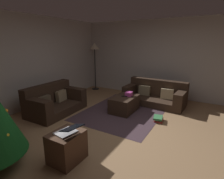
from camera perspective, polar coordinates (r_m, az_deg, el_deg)
The scene contains 13 objects.
ground_plane at distance 3.78m, azimuth 4.42°, elevation -14.48°, with size 6.40×6.40×0.00m, color #93704C.
rear_partition at distance 5.46m, azimuth -26.66°, elevation 7.59°, with size 6.40×0.12×2.60m, color #BCB7B2.
corner_partition at distance 6.30m, azimuth 17.46°, elevation 9.28°, with size 0.12×6.40×2.60m, color #B5B0AB.
couch_left at distance 5.07m, azimuth -18.16°, elevation -3.73°, with size 1.53×0.93×0.76m.
couch_right at distance 5.66m, azimuth 13.71°, elevation -1.64°, with size 0.93×1.84×0.72m.
ottoman at distance 4.91m, azimuth 4.02°, elevation -4.65°, with size 0.86×0.56×0.42m, color #332319.
gift_box at distance 4.91m, azimuth 5.45°, elevation -1.43°, with size 0.20×0.17×0.11m, color #B23F8C.
tv_remote at distance 4.86m, azimuth 4.02°, elevation -2.15°, with size 0.05×0.16×0.02m, color black.
side_table at distance 3.05m, azimuth -14.31°, elevation -17.40°, with size 0.52×0.44×0.49m, color #4C3323.
laptop at distance 2.86m, azimuth -13.96°, elevation -12.71°, with size 0.37×0.45×0.18m.
book_stack at distance 4.50m, azimuth 14.69°, elevation -9.05°, with size 0.33×0.26×0.11m.
corner_lamp at distance 7.03m, azimuth -5.61°, elevation 12.57°, with size 0.36×0.36×1.83m.
area_rug at distance 4.98m, azimuth 3.98°, elevation -6.86°, with size 2.60×2.00×0.01m, color #412F37.
Camera 1 is at (-2.97, -1.41, 1.86)m, focal length 28.44 mm.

